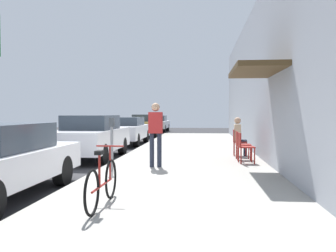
{
  "coord_description": "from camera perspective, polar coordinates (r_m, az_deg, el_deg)",
  "views": [
    {
      "loc": [
        2.67,
        -7.59,
        1.56
      ],
      "look_at": [
        1.14,
        8.47,
        0.97
      ],
      "focal_mm": 38.78,
      "sensor_mm": 36.0,
      "label": 1
    }
  ],
  "objects": [
    {
      "name": "cafe_chair_0",
      "position": [
        10.58,
        11.8,
        -3.04
      ],
      "size": [
        0.48,
        0.48,
        0.87
      ],
      "color": "maroon",
      "rests_on": "sidewalk_slab"
    },
    {
      "name": "parked_car_1",
      "position": [
        12.54,
        -12.07,
        -1.61
      ],
      "size": [
        1.8,
        4.4,
        1.48
      ],
      "color": "silver",
      "rests_on": "ground_plane"
    },
    {
      "name": "seated_patron_2",
      "position": [
        12.41,
        11.14,
        -1.39
      ],
      "size": [
        0.44,
        0.37,
        1.29
      ],
      "color": "#232838",
      "rests_on": "sidewalk_slab"
    },
    {
      "name": "parked_car_2",
      "position": [
        17.98,
        -6.66,
        -0.63
      ],
      "size": [
        1.8,
        4.4,
        1.34
      ],
      "color": "silver",
      "rests_on": "ground_plane"
    },
    {
      "name": "parked_car_3",
      "position": [
        24.05,
        -3.57,
        0.16
      ],
      "size": [
        1.8,
        4.4,
        1.45
      ],
      "color": "#A58433",
      "rests_on": "ground_plane"
    },
    {
      "name": "ground_plane",
      "position": [
        8.2,
        -13.85,
        -8.95
      ],
      "size": [
        60.0,
        60.0,
        0.0
      ],
      "primitive_type": "plane",
      "color": "#2D2D30"
    },
    {
      "name": "bicycle_0",
      "position": [
        5.72,
        -10.28,
        -8.84
      ],
      "size": [
        0.46,
        1.71,
        0.9
      ],
      "color": "black",
      "rests_on": "sidewalk_slab"
    },
    {
      "name": "parked_car_4",
      "position": [
        29.78,
        -1.82,
        0.43
      ],
      "size": [
        1.8,
        4.4,
        1.34
      ],
      "color": "silver",
      "rests_on": "ground_plane"
    },
    {
      "name": "pedestrian_standing",
      "position": [
        9.6,
        -1.96,
        -0.54
      ],
      "size": [
        0.36,
        0.22,
        1.7
      ],
      "color": "#232838",
      "rests_on": "sidewalk_slab"
    },
    {
      "name": "parking_meter",
      "position": [
        9.02,
        -8.82,
        -2.22
      ],
      "size": [
        0.12,
        0.1,
        1.32
      ],
      "color": "slate",
      "rests_on": "sidewalk_slab"
    },
    {
      "name": "cafe_chair_1",
      "position": [
        11.36,
        11.36,
        -2.68
      ],
      "size": [
        0.45,
        0.45,
        0.87
      ],
      "color": "maroon",
      "rests_on": "sidewalk_slab"
    },
    {
      "name": "cafe_chair_2",
      "position": [
        12.42,
        10.85,
        -2.27
      ],
      "size": [
        0.46,
        0.46,
        0.87
      ],
      "color": "maroon",
      "rests_on": "sidewalk_slab"
    },
    {
      "name": "sidewalk_slab",
      "position": [
        9.72,
        2.92,
        -6.8
      ],
      "size": [
        4.5,
        32.0,
        0.12
      ],
      "primitive_type": "cube",
      "color": "#9E9B93",
      "rests_on": "ground_plane"
    },
    {
      "name": "building_facade",
      "position": [
        9.86,
        17.17,
        8.74
      ],
      "size": [
        1.4,
        32.0,
        5.44
      ],
      "color": "#999EA8",
      "rests_on": "ground_plane"
    }
  ]
}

